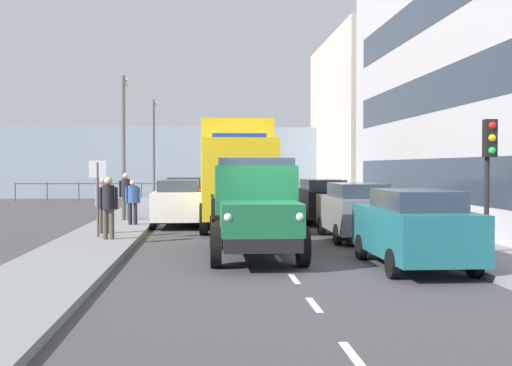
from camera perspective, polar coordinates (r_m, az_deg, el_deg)
The scene contains 22 objects.
ground_plane at distance 22.75m, azimuth -0.03°, elevation -4.12°, with size 80.00×80.00×0.00m, color #423F44.
sidewalk_left at distance 23.62m, azimuth 11.91°, elevation -3.76°, with size 2.30×39.29×0.15m, color gray.
sidewalk_right at distance 22.91m, azimuth -12.36°, elevation -3.93°, with size 2.30×39.29×0.15m, color gray.
road_centreline_markings at distance 21.84m, azimuth 0.15°, elevation -4.35°, with size 0.12×35.05×0.01m.
building_far_block at distance 42.60m, azimuth 12.01°, elevation 5.54°, with size 8.40×13.67×10.50m.
sea_horizon at distance 45.26m, azimuth -2.19°, elevation 1.85°, with size 80.00×0.80×5.00m, color #8C9EAD.
seawall_railing at distance 41.68m, azimuth -2.00°, elevation -0.30°, with size 28.08×0.08×1.20m.
truck_vintage_green at distance 15.33m, azimuth -0.07°, elevation -2.43°, with size 2.17×5.64×2.43m.
lorry_cargo_yellow at distance 23.46m, azimuth -1.85°, elevation 1.13°, with size 2.58×8.20×3.87m.
car_teal_kerbside_near at distance 14.36m, azimuth 13.94°, elevation -3.88°, with size 1.85×4.20×1.72m.
car_grey_kerbside_1 at distance 19.57m, azimuth 8.94°, elevation -2.43°, with size 1.81×4.17×1.72m.
car_black_kerbside_2 at distance 25.28m, azimuth 5.90°, elevation -1.53°, with size 1.86×4.52×1.72m.
car_white_oppositeside_0 at distance 23.82m, azimuth -6.96°, elevation -1.72°, with size 1.87×3.97×1.72m.
car_maroon_oppositeside_1 at distance 29.40m, azimuth -6.46°, elevation -1.11°, with size 1.91×3.94×1.72m.
pedestrian_in_dark_coat at distance 18.56m, azimuth -13.09°, elevation -1.70°, with size 0.53×0.34×1.78m.
pedestrian_couple_a at distance 20.20m, azimuth -13.50°, elevation -1.47°, with size 0.53×0.34×1.77m.
pedestrian_with_bag at distance 23.09m, azimuth -10.99°, elevation -1.36°, with size 0.53×0.34×1.60m.
pedestrian_by_lamp at distance 25.04m, azimuth -11.60°, elevation -0.80°, with size 0.53×0.34×1.83m.
traffic_light_near at distance 16.18m, azimuth 20.16°, elevation 2.27°, with size 0.28×0.41×3.20m.
lamp_post_promenade at distance 25.88m, azimuth -11.76°, elevation 4.47°, with size 0.32×1.14×5.67m.
lamp_post_far at distance 37.33m, azimuth -9.15°, elevation 3.78°, with size 0.32×1.14×5.94m.
street_sign at distance 19.26m, azimuth -14.01°, elevation -0.17°, with size 0.50×0.07×2.25m.
Camera 1 is at (1.70, 13.92, 2.23)m, focal length 44.62 mm.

